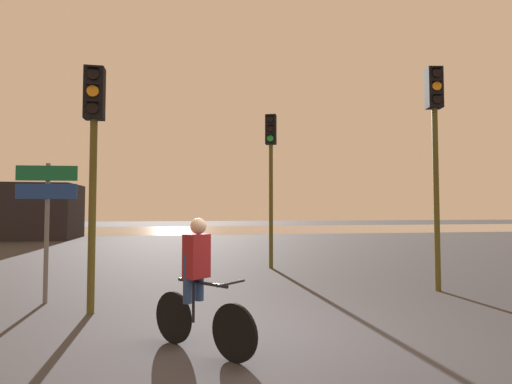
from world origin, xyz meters
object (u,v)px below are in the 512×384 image
object	(u,v)px
traffic_light_near_left	(94,140)
cyclist	(198,283)
traffic_light_center	(271,161)
traffic_light_near_right	(435,136)
direction_sign_post	(47,206)

from	to	relation	value
traffic_light_near_left	cyclist	distance (m)	3.41
traffic_light_center	traffic_light_near_right	world-z (taller)	traffic_light_near_right
traffic_light_near_left	cyclist	bearing A→B (deg)	129.33
traffic_light_near_left	traffic_light_near_right	world-z (taller)	traffic_light_near_right
traffic_light_near_right	direction_sign_post	distance (m)	8.03
traffic_light_near_left	cyclist	xyz separation A→B (m)	(1.70, -2.09, -2.08)
traffic_light_near_right	cyclist	distance (m)	6.38
traffic_light_near_right	direction_sign_post	xyz separation A→B (m)	(-7.87, 0.27, -1.55)
direction_sign_post	cyclist	world-z (taller)	direction_sign_post
direction_sign_post	cyclist	distance (m)	4.16
traffic_light_center	cyclist	size ratio (longest dim) A/B	2.85
traffic_light_near_left	traffic_light_near_right	distance (m)	6.92
traffic_light_near_left	direction_sign_post	xyz separation A→B (m)	(-1.00, 0.92, -1.11)
traffic_light_near_right	direction_sign_post	world-z (taller)	traffic_light_near_right
direction_sign_post	cyclist	bearing A→B (deg)	136.91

